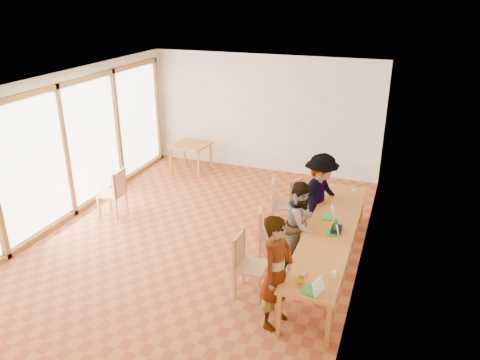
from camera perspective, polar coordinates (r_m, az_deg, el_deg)
name	(u,v)px	position (r m, az deg, el deg)	size (l,w,h in m)	color
ground	(200,238)	(9.18, -4.85, -7.10)	(8.00, 8.00, 0.00)	#A95829
wall_back	(264,114)	(12.11, 2.89, 8.04)	(6.00, 0.10, 3.00)	white
wall_front	(41,290)	(5.60, -23.07, -12.28)	(6.00, 0.10, 3.00)	white
wall_right	(367,189)	(7.83, 15.17, -1.06)	(0.10, 8.00, 3.00)	white
window_wall	(65,148)	(10.11, -20.61, 3.64)	(0.10, 8.00, 3.00)	white
ceiling	(195,82)	(8.13, -5.55, 11.75)	(6.00, 8.00, 0.04)	white
communal_table	(330,232)	(8.07, 10.94, -6.22)	(0.80, 4.00, 0.75)	#C2822B
side_table	(191,147)	(12.24, -6.01, 4.05)	(0.90, 0.90, 0.75)	#C2822B
chair_near	(245,258)	(7.37, 0.61, -9.45)	(0.48, 0.48, 0.54)	tan
chair_mid	(266,228)	(8.29, 3.19, -5.84)	(0.55, 0.55, 0.51)	tan
chair_far	(278,199)	(9.35, 4.66, -2.26)	(0.58, 0.58, 0.53)	tan
chair_empty	(299,196)	(9.65, 7.26, -1.97)	(0.55, 0.55, 0.48)	tan
chair_spare	(116,189)	(10.07, -14.93, -1.01)	(0.50, 0.50, 0.55)	tan
person_near	(277,272)	(6.63, 4.50, -11.15)	(0.63, 0.41, 1.72)	gray
person_mid	(301,224)	(8.09, 7.46, -5.33)	(0.75, 0.58, 1.54)	gray
person_far	(320,197)	(8.94, 9.72, -2.06)	(1.11, 0.64, 1.71)	gray
laptop_near	(315,288)	(6.47, 9.12, -12.90)	(0.28, 0.30, 0.21)	green
laptop_mid	(335,231)	(7.90, 11.46, -6.09)	(0.24, 0.26, 0.19)	green
laptop_far	(330,215)	(8.40, 10.94, -4.18)	(0.24, 0.27, 0.21)	green
yellow_mug	(301,280)	(6.62, 7.40, -12.01)	(0.11, 0.11, 0.09)	gold
green_bottle	(336,227)	(7.85, 11.61, -5.58)	(0.07, 0.07, 0.28)	#1A652F
clear_glass	(334,274)	(6.81, 11.38, -11.21)	(0.07, 0.07, 0.09)	silver
condiment_cup	(354,191)	(9.53, 13.69, -1.29)	(0.08, 0.08, 0.06)	white
pink_phone	(306,274)	(6.81, 8.00, -11.33)	(0.05, 0.10, 0.01)	#DC3872
black_pouch	(336,230)	(7.96, 11.66, -5.95)	(0.16, 0.26, 0.09)	black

